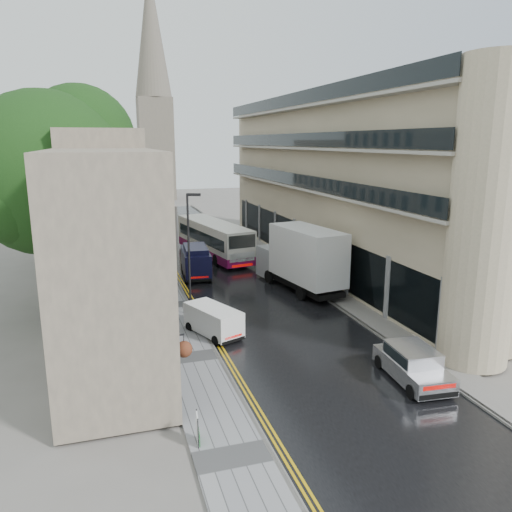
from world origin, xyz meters
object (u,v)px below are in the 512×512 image
silver_hatchback (413,381)px  estate_sign (198,429)px  white_van (216,330)px  lamp_post_near (189,256)px  lamp_post_far (147,205)px  white_lorry (301,267)px  tree_near (50,202)px  cream_bus (216,247)px  tree_far (68,193)px  navy_van (186,266)px  pedestrian (156,274)px

silver_hatchback → estate_sign: silver_hatchback is taller
white_van → estate_sign: white_van is taller
lamp_post_near → lamp_post_far: (-0.66, 19.72, 0.67)m
lamp_post_far → white_lorry: bearing=-56.3°
tree_near → white_lorry: bearing=-7.4°
white_van → cream_bus: bearing=54.9°
estate_sign → cream_bus: bearing=82.4°
tree_far → lamp_post_far: 7.91m
white_van → estate_sign: 8.83m
navy_van → estate_sign: 21.08m
white_van → navy_van: navy_van is taller
pedestrian → tree_far: bearing=-68.7°
navy_van → pedestrian: navy_van is taller
lamp_post_far → estate_sign: bearing=-82.6°
estate_sign → tree_far: bearing=106.8°
tree_near → white_van: (8.20, -7.85, -6.10)m
pedestrian → lamp_post_near: 7.57m
tree_near → estate_sign: size_ratio=12.89×
white_van → lamp_post_far: size_ratio=0.42×
tree_far → navy_van: 12.88m
white_van → pedestrian: pedestrian is taller
silver_hatchback → tree_near: bearing=138.0°
tree_near → navy_van: bearing=27.7°
tree_near → lamp_post_far: size_ratio=1.59×
tree_near → white_van: size_ratio=3.79×
navy_van → pedestrian: size_ratio=2.84×
white_lorry → lamp_post_near: 7.85m
cream_bus → silver_hatchback: size_ratio=2.79×
pedestrian → lamp_post_near: bearing=88.1°
tree_far → silver_hatchback: size_ratio=2.94×
cream_bus → tree_near: bearing=-153.9°
tree_near → tree_far: tree_near is taller
white_van → lamp_post_far: lamp_post_far is taller
silver_hatchback → white_van: white_van is taller
navy_van → pedestrian: bearing=-159.2°
tree_near → white_van: tree_near is taller
estate_sign → tree_near: bearing=115.6°
tree_near → tree_far: (0.30, 13.00, -0.72)m
tree_near → lamp_post_far: tree_near is taller
cream_bus → estate_sign: cream_bus is taller
navy_van → tree_far: bearing=139.7°
silver_hatchback → pedestrian: 21.29m
white_lorry → pedestrian: size_ratio=5.01×
silver_hatchback → estate_sign: 9.13m
tree_near → tree_far: 13.02m
tree_near → lamp_post_near: size_ratio=1.88×
cream_bus → pedestrian: cream_bus is taller
cream_bus → white_van: cream_bus is taller
estate_sign → navy_van: bearing=88.2°
estate_sign → white_van: bearing=79.6°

